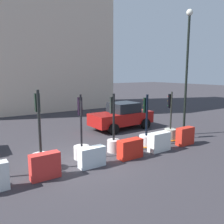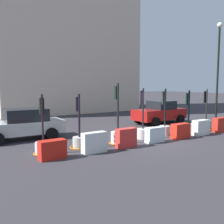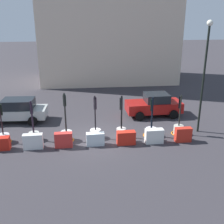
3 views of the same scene
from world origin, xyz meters
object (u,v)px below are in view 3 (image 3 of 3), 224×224
(traffic_light_3, at_px, (96,131))
(car_red_compact, at_px, (154,105))
(construction_barrier_1, at_px, (33,142))
(car_silver_hatchback, at_px, (17,110))
(construction_barrier_2, at_px, (64,140))
(traffic_light_1, at_px, (34,134))
(construction_barrier_4, at_px, (126,138))
(construction_barrier_3, at_px, (95,139))
(construction_barrier_0, at_px, (0,143))
(traffic_light_4, at_px, (121,128))
(construction_barrier_5, at_px, (154,136))
(traffic_light_5, at_px, (151,130))
(street_lamp_post, at_px, (205,65))
(traffic_light_2, at_px, (66,133))
(traffic_light_6, at_px, (179,128))
(construction_barrier_6, at_px, (183,135))
(traffic_light_0, at_px, (4,136))

(traffic_light_3, bearing_deg, car_red_compact, 37.69)
(construction_barrier_1, bearing_deg, car_silver_hatchback, 112.17)
(construction_barrier_2, xyz_separation_m, car_silver_hatchback, (-3.56, 4.48, 0.37))
(traffic_light_1, xyz_separation_m, construction_barrier_4, (5.54, -1.14, -0.01))
(construction_barrier_3, bearing_deg, construction_barrier_0, 179.77)
(construction_barrier_0, height_order, car_silver_hatchback, car_silver_hatchback)
(construction_barrier_0, bearing_deg, traffic_light_4, 8.04)
(construction_barrier_0, bearing_deg, construction_barrier_3, -0.23)
(traffic_light_1, relative_size, construction_barrier_0, 2.34)
(construction_barrier_1, bearing_deg, construction_barrier_5, 0.18)
(construction_barrier_4, bearing_deg, traffic_light_1, 168.35)
(traffic_light_5, bearing_deg, construction_barrier_1, -172.01)
(car_red_compact, distance_m, street_lamp_post, 5.29)
(car_silver_hatchback, relative_size, street_lamp_post, 0.63)
(traffic_light_2, xyz_separation_m, traffic_light_5, (5.31, 0.11, -0.11))
(traffic_light_6, relative_size, construction_barrier_3, 2.48)
(construction_barrier_6, bearing_deg, construction_barrier_4, -179.86)
(traffic_light_6, bearing_deg, street_lamp_post, 10.65)
(traffic_light_3, relative_size, traffic_light_6, 1.04)
(traffic_light_2, relative_size, traffic_light_4, 1.12)
(traffic_light_2, distance_m, construction_barrier_1, 2.06)
(traffic_light_1, relative_size, traffic_light_5, 0.98)
(construction_barrier_3, bearing_deg, construction_barrier_1, -178.92)
(traffic_light_4, distance_m, construction_barrier_5, 2.14)
(traffic_light_3, bearing_deg, construction_barrier_4, -31.57)
(car_red_compact, bearing_deg, traffic_light_6, -78.39)
(traffic_light_4, xyz_separation_m, construction_barrier_0, (-7.11, -1.00, -0.19))
(traffic_light_2, distance_m, construction_barrier_4, 3.65)
(traffic_light_0, bearing_deg, car_red_compact, 19.65)
(car_red_compact, xyz_separation_m, car_silver_hatchback, (-10.08, -0.16, -0.00))
(traffic_light_1, bearing_deg, traffic_light_0, -175.99)
(traffic_light_4, distance_m, construction_barrier_6, 3.80)
(construction_barrier_2, bearing_deg, traffic_light_1, 148.69)
(traffic_light_2, relative_size, construction_barrier_6, 3.04)
(car_silver_hatchback, bearing_deg, construction_barrier_5, -26.62)
(traffic_light_0, distance_m, construction_barrier_5, 9.06)
(traffic_light_4, xyz_separation_m, traffic_light_5, (1.91, -0.09, -0.19))
(traffic_light_0, height_order, construction_barrier_2, traffic_light_0)
(construction_barrier_5, relative_size, street_lamp_post, 0.16)
(traffic_light_4, bearing_deg, construction_barrier_6, -16.35)
(construction_barrier_5, bearing_deg, car_red_compact, 76.10)
(traffic_light_0, relative_size, traffic_light_3, 0.93)
(construction_barrier_1, height_order, construction_barrier_2, construction_barrier_2)
(traffic_light_1, relative_size, car_red_compact, 0.60)
(traffic_light_1, distance_m, traffic_light_3, 3.78)
(traffic_light_0, distance_m, traffic_light_1, 1.77)
(construction_barrier_3, relative_size, car_red_compact, 0.25)
(traffic_light_3, height_order, construction_barrier_2, traffic_light_3)
(construction_barrier_0, height_order, car_red_compact, car_red_compact)
(construction_barrier_1, relative_size, construction_barrier_5, 1.02)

